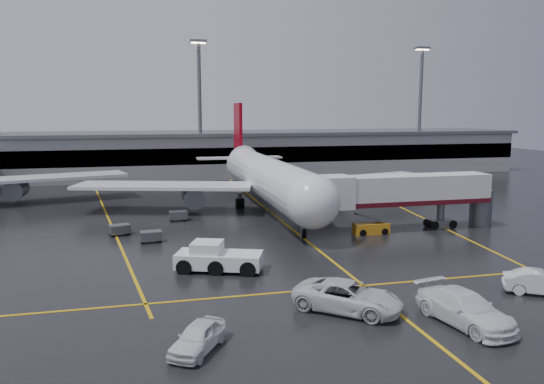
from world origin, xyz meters
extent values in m
plane|color=black|center=(0.00, 0.00, 0.00)|extent=(220.00, 220.00, 0.00)
cube|color=gold|center=(0.00, 0.00, 0.01)|extent=(0.25, 90.00, 0.02)
cube|color=gold|center=(0.00, -22.00, 0.01)|extent=(60.00, 0.25, 0.02)
cube|color=gold|center=(-20.00, 10.00, 0.01)|extent=(9.99, 69.35, 0.02)
cube|color=gold|center=(18.00, 10.00, 0.01)|extent=(7.57, 69.64, 0.02)
cube|color=gray|center=(0.00, 48.00, 4.00)|extent=(120.00, 18.00, 8.00)
cube|color=black|center=(0.00, 39.20, 4.50)|extent=(120.00, 0.40, 3.00)
cube|color=#595B60|center=(0.00, 48.00, 8.30)|extent=(122.00, 19.00, 0.60)
cylinder|color=#595B60|center=(-5.00, 42.00, 12.50)|extent=(0.70, 0.70, 25.00)
cube|color=#595B60|center=(-5.00, 42.00, 25.20)|extent=(3.00, 1.20, 0.50)
cube|color=#FFE5B2|center=(-5.00, 42.00, 24.90)|extent=(2.60, 0.90, 0.20)
cylinder|color=#595B60|center=(40.00, 42.00, 12.50)|extent=(0.70, 0.70, 25.00)
cube|color=#595B60|center=(40.00, 42.00, 25.20)|extent=(3.00, 1.20, 0.50)
cube|color=#FFE5B2|center=(40.00, 42.00, 24.90)|extent=(2.60, 0.90, 0.20)
cylinder|color=silver|center=(0.00, 8.00, 4.20)|extent=(5.20, 36.00, 5.20)
sphere|color=silver|center=(0.00, -10.00, 4.20)|extent=(5.20, 5.20, 5.20)
cone|color=silver|center=(0.00, 29.00, 4.80)|extent=(4.94, 8.00, 4.94)
cube|color=maroon|center=(0.00, 30.00, 9.70)|extent=(0.50, 5.50, 8.50)
cube|color=silver|center=(0.00, 29.00, 5.00)|extent=(14.00, 3.00, 0.25)
cube|color=silver|center=(-13.00, 10.00, 3.40)|extent=(22.80, 11.83, 0.40)
cube|color=silver|center=(13.00, 10.00, 3.40)|extent=(22.80, 11.83, 0.40)
cylinder|color=#595B60|center=(-9.50, 9.00, 2.00)|extent=(2.60, 4.50, 2.60)
cylinder|color=#595B60|center=(9.50, 9.00, 2.00)|extent=(2.60, 4.50, 2.60)
cylinder|color=#595B60|center=(0.00, -7.00, 1.00)|extent=(0.56, 0.56, 2.00)
cylinder|color=#595B60|center=(-3.20, 11.00, 1.00)|extent=(0.56, 0.56, 2.00)
cylinder|color=#595B60|center=(3.20, 11.00, 1.00)|extent=(0.56, 0.56, 2.00)
cylinder|color=black|center=(0.00, -7.00, 0.45)|extent=(0.40, 1.10, 1.10)
cylinder|color=black|center=(-3.20, 11.00, 0.55)|extent=(1.00, 1.40, 1.40)
cylinder|color=black|center=(3.20, 11.00, 0.55)|extent=(1.00, 1.40, 1.40)
cube|color=silver|center=(-29.00, 22.00, 3.40)|extent=(22.80, 11.83, 0.40)
cylinder|color=#595B60|center=(-32.50, 21.00, 2.00)|extent=(2.60, 4.50, 2.60)
cube|color=silver|center=(12.00, -6.00, 4.40)|extent=(18.00, 3.20, 3.00)
cube|color=#470A14|center=(12.00, -6.00, 3.10)|extent=(18.00, 3.30, 0.50)
cube|color=silver|center=(3.80, -6.00, 4.40)|extent=(3.00, 3.40, 3.30)
cylinder|color=#595B60|center=(16.00, -6.00, 1.50)|extent=(0.80, 0.80, 3.00)
cube|color=#595B60|center=(16.00, -6.00, 0.45)|extent=(2.60, 1.60, 0.90)
cylinder|color=#595B60|center=(21.00, -6.00, 2.00)|extent=(2.40, 2.40, 4.00)
cylinder|color=black|center=(14.90, -6.00, 0.45)|extent=(0.90, 1.80, 0.90)
cylinder|color=black|center=(17.10, -6.00, 0.45)|extent=(0.90, 1.80, 0.90)
cube|color=white|center=(-9.72, -15.80, 0.87)|extent=(7.31, 4.89, 1.16)
cube|color=white|center=(-10.63, -15.46, 1.84)|extent=(2.99, 2.99, 0.97)
cube|color=black|center=(-10.63, -15.46, 1.84)|extent=(2.69, 2.69, 0.87)
cylinder|color=black|center=(-12.09, -14.93, 0.53)|extent=(2.19, 3.17, 1.26)
cylinder|color=black|center=(-9.72, -15.80, 0.53)|extent=(2.19, 3.17, 1.26)
cylinder|color=black|center=(-7.35, -16.67, 0.53)|extent=(2.19, 3.17, 1.26)
cube|color=#C47F18|center=(7.40, -6.91, 0.56)|extent=(3.66, 1.53, 1.12)
cube|color=#595B60|center=(7.40, -6.91, 1.62)|extent=(3.52, 0.93, 1.27)
cylinder|color=black|center=(6.18, -6.92, 0.30)|extent=(0.72, 1.73, 0.71)
cylinder|color=black|center=(8.62, -6.91, 0.30)|extent=(0.72, 1.73, 0.71)
imported|color=silver|center=(-2.96, -26.28, 0.96)|extent=(7.34, 6.91, 1.92)
imported|color=white|center=(3.05, -29.89, 0.98)|extent=(3.92, 7.11, 1.95)
imported|color=silver|center=(11.31, -26.60, 0.83)|extent=(5.18, 4.12, 1.65)
imported|color=white|center=(-12.79, -29.60, 0.75)|extent=(3.86, 4.68, 1.50)
cube|color=#595B60|center=(-14.89, -5.15, 0.65)|extent=(2.11, 1.48, 0.90)
cylinder|color=black|center=(-15.64, -5.72, 0.18)|extent=(0.40, 0.20, 0.40)
cylinder|color=black|center=(-14.05, -5.58, 0.18)|extent=(0.40, 0.20, 0.40)
cylinder|color=black|center=(-15.74, -4.73, 0.18)|extent=(0.40, 0.20, 0.40)
cylinder|color=black|center=(-14.14, -4.58, 0.18)|extent=(0.40, 0.20, 0.40)
cube|color=#595B60|center=(-17.98, -1.41, 0.65)|extent=(2.29, 1.82, 0.90)
cylinder|color=black|center=(-18.60, -2.11, 0.18)|extent=(0.40, 0.20, 0.40)
cylinder|color=black|center=(-17.07, -1.66, 0.18)|extent=(0.40, 0.20, 0.40)
cylinder|color=black|center=(-18.89, -1.16, 0.18)|extent=(0.40, 0.20, 0.40)
cylinder|color=black|center=(-17.35, -0.70, 0.18)|extent=(0.40, 0.20, 0.40)
cube|color=#595B60|center=(-11.66, 4.53, 0.65)|extent=(2.08, 1.43, 0.90)
cylinder|color=black|center=(-12.43, 3.98, 0.18)|extent=(0.40, 0.20, 0.40)
cylinder|color=black|center=(-10.83, 4.09, 0.18)|extent=(0.40, 0.20, 0.40)
cylinder|color=black|center=(-12.50, 4.98, 0.18)|extent=(0.40, 0.20, 0.40)
cylinder|color=black|center=(-10.90, 5.08, 0.18)|extent=(0.40, 0.20, 0.40)
camera|label=1|loc=(-15.19, -55.98, 12.62)|focal=34.47mm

